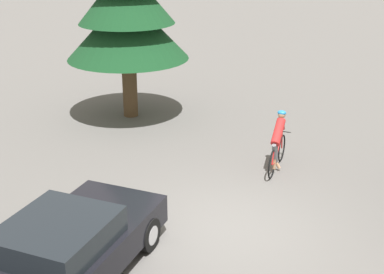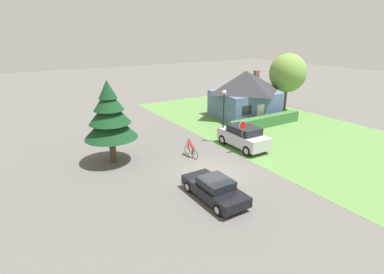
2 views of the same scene
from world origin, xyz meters
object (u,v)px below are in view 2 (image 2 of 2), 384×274
cottage_house (245,93)px  conifer_tall_near (110,116)px  sedan_left_lane (215,189)px  deciduous_tree_right (288,73)px  cyclist (191,148)px  parked_suv_right (243,137)px  street_lamp (224,107)px  stop_sign (242,131)px

cottage_house → conifer_tall_near: bearing=-159.4°
sedan_left_lane → deciduous_tree_right: deciduous_tree_right is taller
cyclist → deciduous_tree_right: 18.78m
sedan_left_lane → parked_suv_right: size_ratio=0.96×
cyclist → deciduous_tree_right: size_ratio=0.27×
parked_suv_right → deciduous_tree_right: 14.88m
sedan_left_lane → deciduous_tree_right: (19.47, 12.20, 3.92)m
cyclist → parked_suv_right: size_ratio=0.40×
deciduous_tree_right → sedan_left_lane: bearing=-147.9°
street_lamp → conifer_tall_near: (-9.40, 0.94, 0.33)m
conifer_tall_near → deciduous_tree_right: size_ratio=0.88×
street_lamp → deciduous_tree_right: bearing=20.4°
parked_suv_right → conifer_tall_near: bearing=74.1°
cottage_house → sedan_left_lane: 18.69m
cottage_house → sedan_left_lane: cottage_house is taller
stop_sign → conifer_tall_near: bearing=-19.2°
sedan_left_lane → conifer_tall_near: size_ratio=0.72×
street_lamp → conifer_tall_near: 9.45m
cyclist → deciduous_tree_right: (17.30, 6.21, 3.85)m
cottage_house → stop_sign: size_ratio=2.78×
parked_suv_right → stop_sign: size_ratio=1.71×
cottage_house → deciduous_tree_right: 6.31m
stop_sign → deciduous_tree_right: deciduous_tree_right is taller
conifer_tall_near → deciduous_tree_right: bearing=10.0°
parked_suv_right → stop_sign: 1.54m
stop_sign → cottage_house: bearing=-128.9°
parked_suv_right → stop_sign: (-0.91, -0.87, 0.89)m
sedan_left_lane → conifer_tall_near: conifer_tall_near is taller
parked_suv_right → street_lamp: (-0.59, 1.96, 2.19)m
street_lamp → stop_sign: bearing=-96.6°
sedan_left_lane → stop_sign: size_ratio=1.64×
cottage_house → deciduous_tree_right: (5.99, -0.58, 1.89)m
cottage_house → stop_sign: bearing=-127.1°
parked_suv_right → cyclist: bearing=81.8°
cottage_house → stop_sign: (-7.61, -8.35, -0.82)m
cottage_house → deciduous_tree_right: deciduous_tree_right is taller
parked_suv_right → conifer_tall_near: conifer_tall_near is taller
cyclist → street_lamp: size_ratio=0.39×
cottage_house → street_lamp: 9.14m
cyclist → stop_sign: (3.70, -1.56, 1.14)m
street_lamp → deciduous_tree_right: (13.27, 4.94, 1.42)m
sedan_left_lane → deciduous_tree_right: bearing=-58.1°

